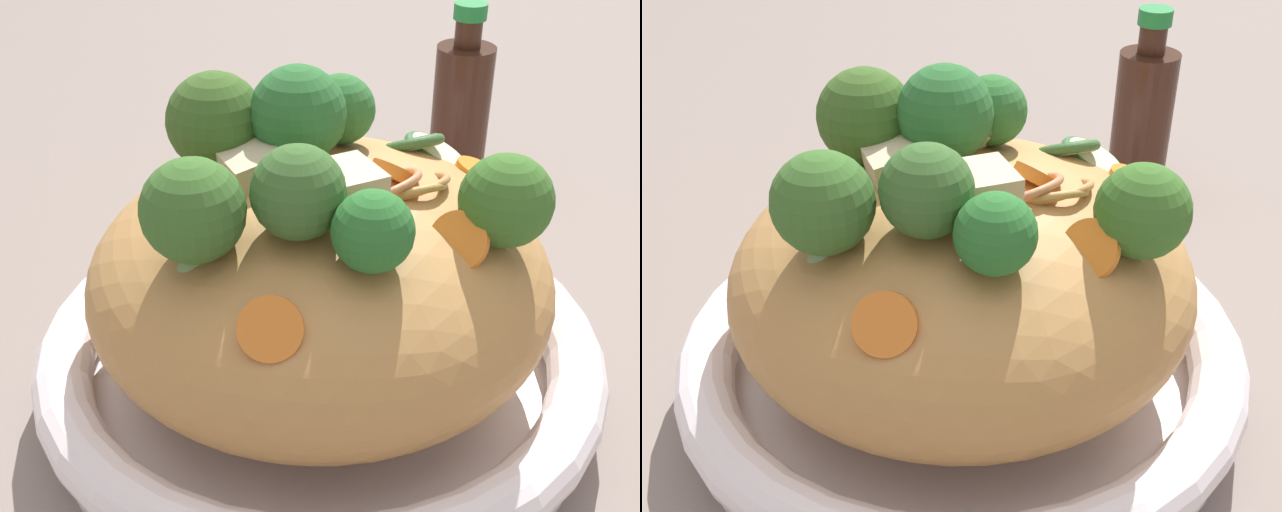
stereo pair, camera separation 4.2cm
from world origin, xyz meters
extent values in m
plane|color=gray|center=(0.00, 0.00, 0.00)|extent=(3.00, 3.00, 0.00)
cylinder|color=white|center=(0.00, 0.00, 0.01)|extent=(0.30, 0.30, 0.02)
torus|color=white|center=(0.00, 0.00, 0.03)|extent=(0.31, 0.31, 0.03)
ellipsoid|color=#B98548|center=(0.00, 0.00, 0.08)|extent=(0.24, 0.24, 0.12)
torus|color=#BC8046|center=(0.02, 0.04, 0.13)|extent=(0.06, 0.06, 0.03)
torus|color=#B78D48|center=(0.02, 0.04, 0.13)|extent=(0.04, 0.05, 0.02)
torus|color=#BD7B51|center=(0.02, 0.02, 0.13)|extent=(0.06, 0.06, 0.03)
cone|color=#96B377|center=(0.07, 0.06, 0.12)|extent=(0.02, 0.02, 0.02)
sphere|color=#396B28|center=(0.07, 0.06, 0.14)|extent=(0.05, 0.05, 0.04)
cone|color=#98AE76|center=(-0.05, -0.03, 0.13)|extent=(0.02, 0.02, 0.01)
sphere|color=#385D23|center=(-0.05, -0.03, 0.15)|extent=(0.05, 0.05, 0.05)
cone|color=#92AF74|center=(0.04, -0.03, 0.13)|extent=(0.02, 0.02, 0.02)
sphere|color=#36602B|center=(0.04, -0.03, 0.15)|extent=(0.05, 0.05, 0.04)
cone|color=#8FB173|center=(0.02, -0.07, 0.12)|extent=(0.03, 0.03, 0.02)
sphere|color=#386528|center=(0.02, -0.07, 0.15)|extent=(0.06, 0.06, 0.05)
cone|color=#8FB66F|center=(0.07, -0.01, 0.13)|extent=(0.02, 0.02, 0.01)
sphere|color=#296C2C|center=(0.07, -0.01, 0.14)|extent=(0.05, 0.05, 0.04)
cone|color=#96AC6D|center=(-0.03, 0.03, 0.13)|extent=(0.02, 0.02, 0.02)
sphere|color=#2F6C31|center=(-0.03, 0.03, 0.15)|extent=(0.05, 0.05, 0.04)
cone|color=#95AB6E|center=(-0.02, 0.00, 0.14)|extent=(0.03, 0.03, 0.01)
sphere|color=#2B6931|center=(-0.02, 0.00, 0.16)|extent=(0.07, 0.07, 0.05)
cylinder|color=orange|center=(0.08, -0.06, 0.12)|extent=(0.03, 0.03, 0.03)
cylinder|color=orange|center=(0.07, 0.04, 0.13)|extent=(0.03, 0.03, 0.03)
cylinder|color=orange|center=(0.00, 0.10, 0.12)|extent=(0.03, 0.03, 0.02)
cylinder|color=orange|center=(-0.04, -0.04, 0.13)|extent=(0.03, 0.03, 0.02)
cylinder|color=orange|center=(0.02, 0.03, 0.14)|extent=(0.03, 0.03, 0.02)
cylinder|color=beige|center=(-0.03, 0.01, 0.14)|extent=(0.03, 0.04, 0.03)
torus|color=#385C27|center=(-0.03, 0.01, 0.14)|extent=(0.04, 0.05, 0.03)
cylinder|color=beige|center=(-0.03, 0.07, 0.13)|extent=(0.03, 0.03, 0.02)
torus|color=#345E2C|center=(-0.03, 0.07, 0.13)|extent=(0.04, 0.04, 0.02)
cylinder|color=beige|center=(-0.03, 0.09, 0.12)|extent=(0.04, 0.04, 0.02)
torus|color=#2E6335|center=(-0.03, 0.09, 0.12)|extent=(0.05, 0.05, 0.02)
cube|color=#D3B090|center=(0.03, 0.00, 0.14)|extent=(0.03, 0.03, 0.02)
cube|color=#C8BA89|center=(-0.07, 0.01, 0.13)|extent=(0.03, 0.03, 0.02)
cube|color=beige|center=(-0.01, -0.03, 0.14)|extent=(0.03, 0.03, 0.03)
cylinder|color=#381E14|center=(-0.17, 0.22, 0.06)|extent=(0.05, 0.05, 0.12)
cylinder|color=#381E14|center=(-0.17, 0.22, 0.13)|extent=(0.02, 0.02, 0.02)
cylinder|color=#1E7F38|center=(-0.17, 0.22, 0.15)|extent=(0.03, 0.03, 0.01)
camera|label=1|loc=(0.31, -0.16, 0.31)|focal=44.89mm
camera|label=2|loc=(0.33, -0.12, 0.31)|focal=44.89mm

